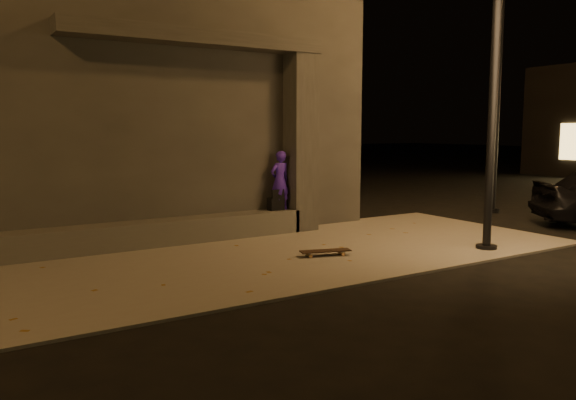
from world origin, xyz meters
TOP-DOWN VIEW (x-y plane):
  - ground at (0.00, 0.00)m, footprint 120.00×120.00m
  - sidewalk at (0.00, 2.00)m, footprint 11.00×4.40m
  - building at (-1.00, 6.49)m, footprint 9.00×5.10m
  - ledge at (-1.50, 3.75)m, footprint 6.00×0.55m
  - column at (1.70, 3.75)m, footprint 0.55×0.55m
  - canopy at (-0.50, 3.80)m, footprint 5.00×0.70m
  - skateboarder at (1.20, 3.75)m, footprint 0.46×0.33m
  - backpack at (1.10, 3.75)m, footprint 0.31×0.20m
  - skateboard at (0.69, 1.42)m, footprint 0.88×0.45m
  - street_lamp_0 at (3.45, 0.41)m, footprint 0.36×0.36m
  - street_lamp_2 at (7.37, 3.40)m, footprint 0.36×0.36m

SIDE VIEW (x-z plane):
  - ground at x=0.00m, z-range 0.00..0.00m
  - sidewalk at x=0.00m, z-range 0.00..0.04m
  - skateboard at x=0.69m, z-range 0.07..0.16m
  - ledge at x=-1.50m, z-range 0.04..0.49m
  - backpack at x=1.10m, z-range 0.42..0.85m
  - skateboarder at x=1.20m, z-range 0.49..1.69m
  - column at x=1.70m, z-range 0.04..3.64m
  - building at x=-1.00m, z-range -0.01..5.22m
  - canopy at x=-0.50m, z-range 3.64..3.92m
  - street_lamp_0 at x=3.45m, z-range 0.48..7.66m
  - street_lamp_2 at x=7.37m, z-range 0.50..8.20m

